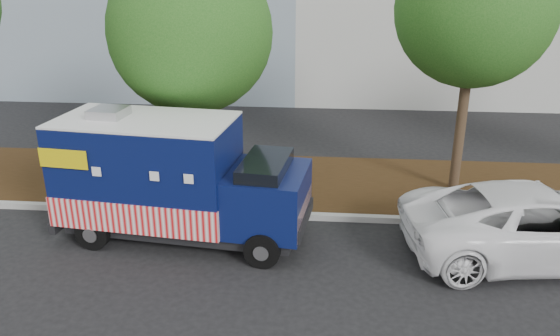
{
  "coord_description": "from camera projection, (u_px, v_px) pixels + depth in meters",
  "views": [
    {
      "loc": [
        3.31,
        -10.55,
        5.91
      ],
      "look_at": [
        2.35,
        0.6,
        1.62
      ],
      "focal_mm": 35.0,
      "sensor_mm": 36.0,
      "label": 1
    }
  ],
  "objects": [
    {
      "name": "ground",
      "position": [
        173.0,
        242.0,
        12.2
      ],
      "size": [
        120.0,
        120.0,
        0.0
      ],
      "primitive_type": "plane",
      "color": "black",
      "rests_on": "ground"
    },
    {
      "name": "curb",
      "position": [
        188.0,
        212.0,
        13.47
      ],
      "size": [
        120.0,
        0.18,
        0.15
      ],
      "primitive_type": "cube",
      "color": "#9E9E99",
      "rests_on": "ground"
    },
    {
      "name": "mulch_strip",
      "position": [
        206.0,
        180.0,
        15.43
      ],
      "size": [
        120.0,
        4.0,
        0.15
      ],
      "primitive_type": "cube",
      "color": "black",
      "rests_on": "ground"
    },
    {
      "name": "tree_b",
      "position": [
        191.0,
        32.0,
        13.72
      ],
      "size": [
        4.16,
        4.16,
        6.29
      ],
      "color": "#38281C",
      "rests_on": "ground"
    },
    {
      "name": "tree_c",
      "position": [
        475.0,
        8.0,
        12.97
      ],
      "size": [
        3.83,
        3.83,
        6.75
      ],
      "color": "#38281C",
      "rests_on": "ground"
    },
    {
      "name": "sign_post",
      "position": [
        122.0,
        164.0,
        13.41
      ],
      "size": [
        0.06,
        0.06,
        2.4
      ],
      "primitive_type": "cube",
      "color": "#473828",
      "rests_on": "ground"
    },
    {
      "name": "food_truck",
      "position": [
        170.0,
        182.0,
        12.02
      ],
      "size": [
        5.74,
        2.69,
        2.92
      ],
      "rotation": [
        0.0,
        0.0,
        -0.12
      ],
      "color": "black",
      "rests_on": "ground"
    },
    {
      "name": "white_car",
      "position": [
        537.0,
        223.0,
        11.35
      ],
      "size": [
        5.81,
        3.21,
        1.54
      ],
      "primitive_type": "imported",
      "rotation": [
        0.0,
        0.0,
        1.69
      ],
      "color": "white",
      "rests_on": "ground"
    }
  ]
}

